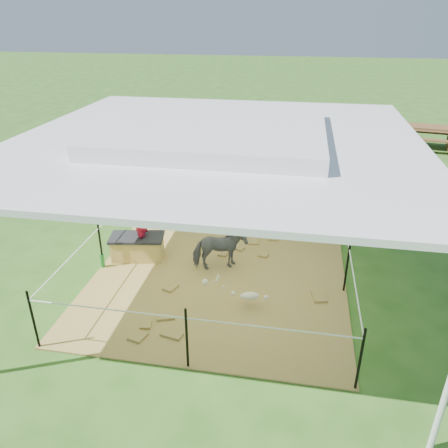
% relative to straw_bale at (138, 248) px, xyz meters
% --- Properties ---
extents(ground, '(90.00, 90.00, 0.00)m').
position_rel_straw_bale_xyz_m(ground, '(1.71, -0.45, -0.24)').
color(ground, '#2D5919').
rests_on(ground, ground).
extents(hay_patch, '(4.60, 4.60, 0.03)m').
position_rel_straw_bale_xyz_m(hay_patch, '(1.71, -0.45, -0.23)').
color(hay_patch, brown).
rests_on(hay_patch, ground).
extents(canopy_tent, '(6.30, 6.30, 2.90)m').
position_rel_straw_bale_xyz_m(canopy_tent, '(1.71, -0.45, 2.45)').
color(canopy_tent, silver).
rests_on(canopy_tent, ground).
extents(rope_fence, '(4.54, 4.54, 1.00)m').
position_rel_straw_bale_xyz_m(rope_fence, '(1.71, -0.45, 0.40)').
color(rope_fence, black).
rests_on(rope_fence, ground).
extents(straw_bale, '(1.04, 0.64, 0.43)m').
position_rel_straw_bale_xyz_m(straw_bale, '(0.00, 0.00, 0.00)').
color(straw_bale, '#B69642').
rests_on(straw_bale, hay_patch).
extents(dark_cloth, '(1.11, 0.70, 0.05)m').
position_rel_straw_bale_xyz_m(dark_cloth, '(0.00, 0.00, 0.24)').
color(dark_cloth, black).
rests_on(dark_cloth, straw_bale).
extents(woman, '(0.35, 0.46, 1.16)m').
position_rel_straw_bale_xyz_m(woman, '(0.10, 0.00, 0.80)').
color(woman, red).
rests_on(woman, straw_bale).
extents(green_bottle, '(0.09, 0.09, 0.27)m').
position_rel_straw_bale_xyz_m(green_bottle, '(-0.55, -0.45, -0.08)').
color(green_bottle, '#1B7B26').
rests_on(green_bottle, hay_patch).
extents(pony, '(1.09, 0.79, 0.84)m').
position_rel_straw_bale_xyz_m(pony, '(1.67, -0.12, 0.20)').
color(pony, '#4D4D52').
rests_on(pony, hay_patch).
extents(pink_hat, '(0.26, 0.26, 0.12)m').
position_rel_straw_bale_xyz_m(pink_hat, '(1.67, -0.12, 0.68)').
color(pink_hat, pink).
rests_on(pink_hat, pony).
extents(foal, '(0.97, 0.67, 0.49)m').
position_rel_straw_bale_xyz_m(foal, '(2.38, -1.21, 0.03)').
color(foal, beige).
rests_on(foal, hay_patch).
extents(trash_barrel, '(0.73, 0.73, 0.95)m').
position_rel_straw_bale_xyz_m(trash_barrel, '(5.78, 6.29, 0.23)').
color(trash_barrel, blue).
rests_on(trash_barrel, ground).
extents(picnic_table_near, '(1.63, 1.20, 0.67)m').
position_rel_straw_bale_xyz_m(picnic_table_near, '(3.56, 7.51, 0.09)').
color(picnic_table_near, brown).
rests_on(picnic_table_near, ground).
extents(picnic_table_far, '(2.16, 1.71, 0.82)m').
position_rel_straw_bale_xyz_m(picnic_table_far, '(7.45, 9.22, 0.16)').
color(picnic_table_far, brown).
rests_on(picnic_table_far, ground).
extents(distant_person, '(0.60, 0.49, 1.16)m').
position_rel_straw_bale_xyz_m(distant_person, '(3.50, 7.19, 0.34)').
color(distant_person, '#2D64A8').
rests_on(distant_person, ground).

